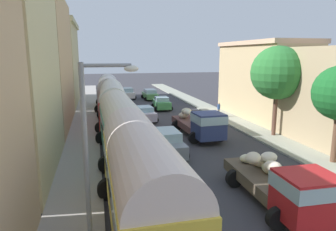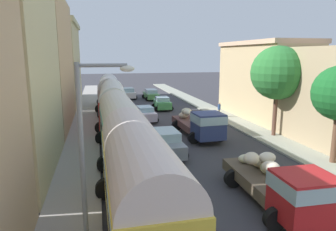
{
  "view_description": "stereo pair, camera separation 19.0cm",
  "coord_description": "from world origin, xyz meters",
  "px_view_note": "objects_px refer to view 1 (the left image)",
  "views": [
    {
      "loc": [
        -6.12,
        -4.09,
        6.63
      ],
      "look_at": [
        0.0,
        21.48,
        1.32
      ],
      "focal_mm": 32.53,
      "sensor_mm": 36.0,
      "label": 1
    },
    {
      "loc": [
        -5.93,
        -4.14,
        6.63
      ],
      "look_at": [
        0.0,
        21.48,
        1.32
      ],
      "focal_mm": 32.53,
      "sensor_mm": 36.0,
      "label": 2
    }
  ],
  "objects_px": {
    "cargo_truck_0": "(284,185)",
    "car_3": "(145,114)",
    "streetlamp_near": "(93,147)",
    "parked_bus_2": "(113,102)",
    "car_2": "(167,143)",
    "parked_bus_0": "(141,175)",
    "parked_bus_1": "(121,124)",
    "car_4": "(127,93)",
    "car_0": "(162,103)",
    "pedestrian_1": "(219,109)",
    "parked_bus_3": "(108,91)",
    "cargo_truck_1": "(201,123)",
    "car_1": "(150,94)"
  },
  "relations": [
    {
      "from": "parked_bus_3",
      "to": "cargo_truck_1",
      "type": "bearing_deg",
      "value": -66.87
    },
    {
      "from": "car_0",
      "to": "car_2",
      "type": "relative_size",
      "value": 0.84
    },
    {
      "from": "car_0",
      "to": "car_3",
      "type": "height_order",
      "value": "car_0"
    },
    {
      "from": "cargo_truck_0",
      "to": "cargo_truck_1",
      "type": "height_order",
      "value": "cargo_truck_1"
    },
    {
      "from": "car_3",
      "to": "parked_bus_2",
      "type": "bearing_deg",
      "value": -162.19
    },
    {
      "from": "cargo_truck_1",
      "to": "streetlamp_near",
      "type": "bearing_deg",
      "value": -121.83
    },
    {
      "from": "parked_bus_3",
      "to": "pedestrian_1",
      "type": "distance_m",
      "value": 13.78
    },
    {
      "from": "car_2",
      "to": "car_1",
      "type": "bearing_deg",
      "value": 82.44
    },
    {
      "from": "parked_bus_0",
      "to": "parked_bus_2",
      "type": "relative_size",
      "value": 0.96
    },
    {
      "from": "parked_bus_3",
      "to": "streetlamp_near",
      "type": "distance_m",
      "value": 28.48
    },
    {
      "from": "car_3",
      "to": "streetlamp_near",
      "type": "xyz_separation_m",
      "value": [
        -4.82,
        -20.4,
        3.07
      ]
    },
    {
      "from": "parked_bus_1",
      "to": "parked_bus_2",
      "type": "relative_size",
      "value": 0.97
    },
    {
      "from": "cargo_truck_0",
      "to": "car_4",
      "type": "height_order",
      "value": "cargo_truck_0"
    },
    {
      "from": "car_4",
      "to": "car_0",
      "type": "bearing_deg",
      "value": -72.93
    },
    {
      "from": "parked_bus_0",
      "to": "parked_bus_1",
      "type": "height_order",
      "value": "parked_bus_0"
    },
    {
      "from": "car_4",
      "to": "pedestrian_1",
      "type": "relative_size",
      "value": 2.33
    },
    {
      "from": "car_3",
      "to": "streetlamp_near",
      "type": "bearing_deg",
      "value": -103.3
    },
    {
      "from": "parked_bus_0",
      "to": "cargo_truck_0",
      "type": "relative_size",
      "value": 1.37
    },
    {
      "from": "parked_bus_1",
      "to": "car_4",
      "type": "xyz_separation_m",
      "value": [
        3.1,
        26.21,
        -1.33
      ]
    },
    {
      "from": "cargo_truck_0",
      "to": "car_1",
      "type": "distance_m",
      "value": 33.65
    },
    {
      "from": "car_1",
      "to": "pedestrian_1",
      "type": "xyz_separation_m",
      "value": [
        4.68,
        -14.83,
        0.19
      ]
    },
    {
      "from": "parked_bus_2",
      "to": "cargo_truck_0",
      "type": "height_order",
      "value": "parked_bus_2"
    },
    {
      "from": "cargo_truck_0",
      "to": "pedestrian_1",
      "type": "height_order",
      "value": "cargo_truck_0"
    },
    {
      "from": "parked_bus_1",
      "to": "pedestrian_1",
      "type": "xyz_separation_m",
      "value": [
        11.02,
        9.82,
        -1.19
      ]
    },
    {
      "from": "cargo_truck_0",
      "to": "car_3",
      "type": "height_order",
      "value": "cargo_truck_0"
    },
    {
      "from": "parked_bus_1",
      "to": "parked_bus_3",
      "type": "height_order",
      "value": "parked_bus_3"
    },
    {
      "from": "car_1",
      "to": "streetlamp_near",
      "type": "relative_size",
      "value": 0.69
    },
    {
      "from": "pedestrian_1",
      "to": "car_1",
      "type": "bearing_deg",
      "value": 107.51
    },
    {
      "from": "cargo_truck_1",
      "to": "streetlamp_near",
      "type": "xyz_separation_m",
      "value": [
        -8.17,
        -13.16,
        2.61
      ]
    },
    {
      "from": "cargo_truck_1",
      "to": "pedestrian_1",
      "type": "xyz_separation_m",
      "value": [
        4.52,
        7.05,
        -0.26
      ]
    },
    {
      "from": "parked_bus_1",
      "to": "parked_bus_3",
      "type": "xyz_separation_m",
      "value": [
        -0.0,
        18.0,
        0.08
      ]
    },
    {
      "from": "car_2",
      "to": "parked_bus_3",
      "type": "bearing_deg",
      "value": 99.14
    },
    {
      "from": "cargo_truck_0",
      "to": "streetlamp_near",
      "type": "xyz_separation_m",
      "value": [
        -7.78,
        -1.4,
        2.65
      ]
    },
    {
      "from": "parked_bus_2",
      "to": "parked_bus_3",
      "type": "distance_m",
      "value": 9.0
    },
    {
      "from": "parked_bus_3",
      "to": "car_2",
      "type": "bearing_deg",
      "value": -80.86
    },
    {
      "from": "car_2",
      "to": "pedestrian_1",
      "type": "height_order",
      "value": "car_2"
    },
    {
      "from": "car_0",
      "to": "car_2",
      "type": "xyz_separation_m",
      "value": [
        -3.23,
        -16.62,
        0.04
      ]
    },
    {
      "from": "car_1",
      "to": "car_4",
      "type": "bearing_deg",
      "value": 154.47
    },
    {
      "from": "car_0",
      "to": "car_3",
      "type": "xyz_separation_m",
      "value": [
        -3.06,
        -6.03,
        -0.03
      ]
    },
    {
      "from": "cargo_truck_1",
      "to": "car_2",
      "type": "relative_size",
      "value": 1.65
    },
    {
      "from": "parked_bus_3",
      "to": "car_4",
      "type": "distance_m",
      "value": 8.88
    },
    {
      "from": "cargo_truck_1",
      "to": "car_0",
      "type": "height_order",
      "value": "cargo_truck_1"
    },
    {
      "from": "parked_bus_2",
      "to": "streetlamp_near",
      "type": "xyz_separation_m",
      "value": [
        -1.66,
        -19.39,
        1.59
      ]
    },
    {
      "from": "car_2",
      "to": "parked_bus_0",
      "type": "bearing_deg",
      "value": -109.54
    },
    {
      "from": "parked_bus_1",
      "to": "cargo_truck_0",
      "type": "distance_m",
      "value": 10.91
    },
    {
      "from": "cargo_truck_0",
      "to": "streetlamp_near",
      "type": "relative_size",
      "value": 1.04
    },
    {
      "from": "parked_bus_1",
      "to": "car_4",
      "type": "distance_m",
      "value": 26.42
    },
    {
      "from": "parked_bus_2",
      "to": "cargo_truck_1",
      "type": "distance_m",
      "value": 9.06
    },
    {
      "from": "parked_bus_3",
      "to": "car_1",
      "type": "bearing_deg",
      "value": 46.39
    },
    {
      "from": "cargo_truck_0",
      "to": "parked_bus_1",
      "type": "bearing_deg",
      "value": 124.23
    }
  ]
}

